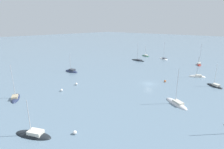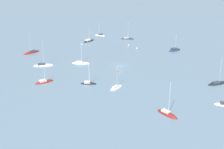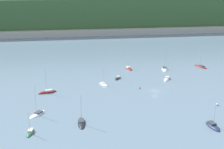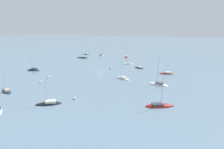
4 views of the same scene
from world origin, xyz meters
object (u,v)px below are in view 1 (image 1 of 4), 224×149
sailboat_5 (197,77)px  mooring_buoy_0 (62,90)px  sailboat_9 (71,72)px  mooring_buoy_1 (75,132)px  sailboat_4 (199,65)px  sailboat_13 (215,86)px  mooring_buoy_3 (76,84)px  sailboat_2 (138,61)px  sailboat_11 (164,59)px  sailboat_12 (34,135)px  mooring_buoy_2 (165,81)px  sailboat_3 (15,98)px  sailboat_1 (176,104)px  sailboat_0 (146,56)px

sailboat_5 → mooring_buoy_0: bearing=32.7°
sailboat_5 → sailboat_9: (29.25, -44.95, 0.04)m
mooring_buoy_1 → sailboat_4: bearing=-179.8°
sailboat_13 → mooring_buoy_1: bearing=101.3°
sailboat_9 → mooring_buoy_3: 18.64m
sailboat_2 → sailboat_11: size_ratio=0.98×
sailboat_12 → mooring_buoy_2: sailboat_12 is taller
sailboat_13 → mooring_buoy_0: sailboat_13 is taller
sailboat_12 → sailboat_3: bearing=-38.5°
sailboat_3 → sailboat_13: sailboat_3 is taller
mooring_buoy_1 → sailboat_9: bearing=-124.9°
mooring_buoy_0 → mooring_buoy_3: bearing=-169.7°
sailboat_1 → mooring_buoy_1: sailboat_1 is taller
sailboat_4 → sailboat_12: sailboat_4 is taller
sailboat_2 → sailboat_12: bearing=109.9°
sailboat_0 → sailboat_12: 94.14m
sailboat_13 → mooring_buoy_0: size_ratio=10.79×
sailboat_0 → mooring_buoy_3: (66.07, 11.86, 0.32)m
sailboat_2 → sailboat_11: sailboat_11 is taller
mooring_buoy_0 → mooring_buoy_2: 37.17m
mooring_buoy_2 → mooring_buoy_3: (24.09, -21.90, 0.05)m
sailboat_13 → mooring_buoy_1: size_ratio=11.18×
sailboat_5 → sailboat_12: sailboat_5 is taller
sailboat_4 → mooring_buoy_1: bearing=163.8°
sailboat_0 → sailboat_1: size_ratio=0.76×
mooring_buoy_0 → mooring_buoy_2: mooring_buoy_0 is taller
sailboat_2 → sailboat_9: bearing=79.4°
sailboat_1 → sailboat_3: sailboat_3 is taller
sailboat_4 → mooring_buoy_1: 80.43m
sailboat_0 → sailboat_12: bearing=118.2°
mooring_buoy_0 → sailboat_3: bearing=-22.7°
mooring_buoy_1 → mooring_buoy_2: size_ratio=1.03×
sailboat_3 → sailboat_13: (-49.90, 40.72, 0.01)m
sailboat_0 → sailboat_11: size_ratio=0.73×
sailboat_3 → mooring_buoy_3: 19.28m
sailboat_5 → mooring_buoy_1: 56.83m
mooring_buoy_1 → sailboat_13: bearing=164.1°
mooring_buoy_0 → mooring_buoy_1: size_ratio=1.04×
sailboat_3 → sailboat_13: 64.40m
sailboat_12 → mooring_buoy_3: size_ratio=9.63×
sailboat_11 → sailboat_13: (33.96, 35.27, 0.03)m
sailboat_1 → sailboat_11: bearing=-32.6°
sailboat_2 → sailboat_5: sailboat_2 is taller
sailboat_12 → mooring_buoy_3: sailboat_12 is taller
sailboat_2 → sailboat_11: 17.25m
sailboat_0 → mooring_buoy_3: sailboat_0 is taller
sailboat_2 → mooring_buoy_3: bearing=99.7°
mooring_buoy_1 → mooring_buoy_3: 29.08m
sailboat_11 → mooring_buoy_2: size_ratio=14.84×
sailboat_2 → sailboat_9: sailboat_2 is taller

